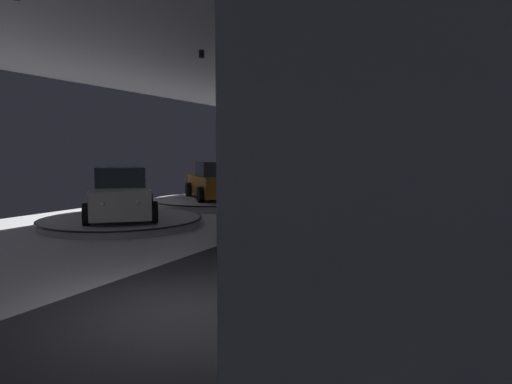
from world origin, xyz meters
TOP-DOWN VIEW (x-y plane):
  - ground at (0.00, 0.00)m, footprint 24.00×44.00m
  - brand_sign_pylon at (3.68, -3.80)m, footprint 1.36×0.85m
  - display_platform_deep_left at (-7.33, 19.75)m, footprint 5.21×5.21m
  - display_car_deep_left at (-7.31, 19.76)m, footprint 4.43×3.97m
  - display_platform_mid_left at (-6.89, 6.06)m, footprint 5.39×5.39m
  - display_car_mid_left at (-6.91, 6.08)m, footprint 4.16×4.31m
  - display_platform_far_left at (-7.12, 12.44)m, footprint 5.92×5.92m
  - display_car_far_left at (-7.10, 12.42)m, footprint 4.25×4.23m
  - visitor_walking_near at (1.07, 5.72)m, footprint 0.32×0.32m

SIDE VIEW (x-z plane):
  - ground at x=0.00m, z-range -0.05..0.00m
  - display_platform_mid_left at x=-6.89m, z-range 0.02..0.28m
  - display_platform_deep_left at x=-7.33m, z-range 0.02..0.28m
  - display_platform_far_left at x=-7.12m, z-range 0.02..0.35m
  - visitor_walking_near at x=1.07m, z-range 0.11..1.70m
  - display_car_mid_left at x=-6.91m, z-range 0.18..1.88m
  - display_car_deep_left at x=-7.31m, z-range 0.18..1.89m
  - display_car_far_left at x=-7.10m, z-range 0.25..1.95m
  - brand_sign_pylon at x=3.68m, z-range 0.07..4.00m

